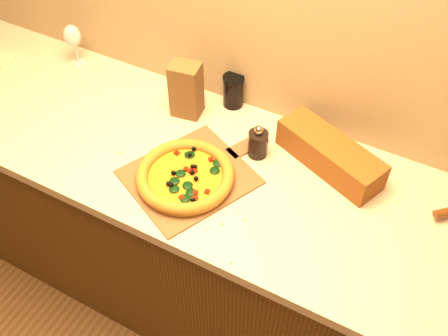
% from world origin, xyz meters
% --- Properties ---
extents(cabinet, '(2.80, 0.65, 0.86)m').
position_xyz_m(cabinet, '(0.00, 1.43, 0.43)').
color(cabinet, '#472D0F').
rests_on(cabinet, ground).
extents(countertop, '(2.84, 0.68, 0.04)m').
position_xyz_m(countertop, '(0.00, 1.43, 0.88)').
color(countertop, '#C4B099').
rests_on(countertop, cabinet).
extents(pizza_peel, '(0.46, 0.53, 0.01)m').
position_xyz_m(pizza_peel, '(-0.02, 1.35, 0.90)').
color(pizza_peel, brown).
rests_on(pizza_peel, countertop).
extents(pizza, '(0.31, 0.31, 0.04)m').
position_xyz_m(pizza, '(-0.02, 1.31, 0.93)').
color(pizza, gold).
rests_on(pizza, pizza_peel).
extents(pepper_grinder, '(0.07, 0.07, 0.13)m').
position_xyz_m(pepper_grinder, '(0.13, 1.53, 0.95)').
color(pepper_grinder, black).
rests_on(pepper_grinder, countertop).
extents(bread_bag, '(0.39, 0.25, 0.10)m').
position_xyz_m(bread_bag, '(0.35, 1.60, 0.95)').
color(bread_bag, maroon).
rests_on(bread_bag, countertop).
extents(wine_glass, '(0.07, 0.07, 0.17)m').
position_xyz_m(wine_glass, '(-0.74, 1.66, 1.02)').
color(wine_glass, silver).
rests_on(wine_glass, countertop).
extents(paper_bag, '(0.11, 0.10, 0.21)m').
position_xyz_m(paper_bag, '(-0.19, 1.61, 1.00)').
color(paper_bag, brown).
rests_on(paper_bag, countertop).
extents(dark_jar, '(0.08, 0.08, 0.13)m').
position_xyz_m(dark_jar, '(-0.06, 1.73, 0.96)').
color(dark_jar, black).
rests_on(dark_jar, countertop).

